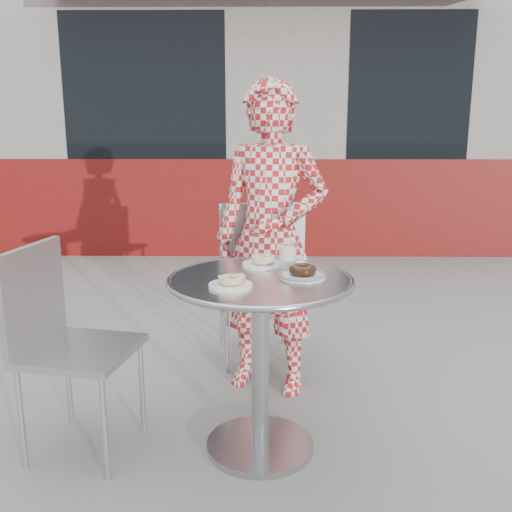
{
  "coord_description": "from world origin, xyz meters",
  "views": [
    {
      "loc": [
        -0.03,
        -2.19,
        1.36
      ],
      "look_at": [
        -0.06,
        0.07,
        0.83
      ],
      "focal_mm": 40.0,
      "sensor_mm": 36.0,
      "label": 1
    }
  ],
  "objects_px": {
    "plate_near": "(231,282)",
    "chair_far": "(257,311)",
    "bistro_table": "(260,322)",
    "seated_person": "(271,240)",
    "milk_cup": "(287,257)",
    "chair_left": "(81,390)",
    "plate_checker": "(302,273)",
    "plate_far": "(263,262)"
  },
  "relations": [
    {
      "from": "plate_near",
      "to": "chair_far",
      "type": "bearing_deg",
      "value": 85.35
    },
    {
      "from": "bistro_table",
      "to": "plate_near",
      "type": "bearing_deg",
      "value": -131.3
    },
    {
      "from": "seated_person",
      "to": "milk_cup",
      "type": "bearing_deg",
      "value": -64.26
    },
    {
      "from": "chair_left",
      "to": "milk_cup",
      "type": "xyz_separation_m",
      "value": [
        0.86,
        0.16,
        0.54
      ]
    },
    {
      "from": "bistro_table",
      "to": "plate_checker",
      "type": "relative_size",
      "value": 3.97
    },
    {
      "from": "plate_far",
      "to": "plate_near",
      "type": "xyz_separation_m",
      "value": [
        -0.12,
        -0.32,
        -0.0
      ]
    },
    {
      "from": "seated_person",
      "to": "plate_far",
      "type": "distance_m",
      "value": 0.42
    },
    {
      "from": "chair_far",
      "to": "chair_left",
      "type": "height_order",
      "value": "chair_far"
    },
    {
      "from": "plate_near",
      "to": "chair_left",
      "type": "bearing_deg",
      "value": 169.62
    },
    {
      "from": "chair_left",
      "to": "plate_checker",
      "type": "relative_size",
      "value": 4.6
    },
    {
      "from": "plate_near",
      "to": "plate_checker",
      "type": "xyz_separation_m",
      "value": [
        0.28,
        0.14,
        -0.0
      ]
    },
    {
      "from": "chair_left",
      "to": "milk_cup",
      "type": "bearing_deg",
      "value": -68.36
    },
    {
      "from": "chair_left",
      "to": "milk_cup",
      "type": "relative_size",
      "value": 7.84
    },
    {
      "from": "bistro_table",
      "to": "chair_far",
      "type": "distance_m",
      "value": 1.0
    },
    {
      "from": "seated_person",
      "to": "plate_near",
      "type": "bearing_deg",
      "value": -84.33
    },
    {
      "from": "chair_far",
      "to": "plate_checker",
      "type": "height_order",
      "value": "chair_far"
    },
    {
      "from": "chair_far",
      "to": "plate_far",
      "type": "relative_size",
      "value": 5.27
    },
    {
      "from": "seated_person",
      "to": "plate_far",
      "type": "xyz_separation_m",
      "value": [
        -0.04,
        -0.41,
        -0.01
      ]
    },
    {
      "from": "plate_checker",
      "to": "milk_cup",
      "type": "bearing_deg",
      "value": 111.85
    },
    {
      "from": "chair_left",
      "to": "bistro_table",
      "type": "bearing_deg",
      "value": -78.04
    },
    {
      "from": "plate_far",
      "to": "chair_far",
      "type": "bearing_deg",
      "value": 92.42
    },
    {
      "from": "bistro_table",
      "to": "milk_cup",
      "type": "distance_m",
      "value": 0.3
    },
    {
      "from": "bistro_table",
      "to": "chair_left",
      "type": "xyz_separation_m",
      "value": [
        -0.75,
        -0.01,
        -0.3
      ]
    },
    {
      "from": "chair_far",
      "to": "plate_far",
      "type": "distance_m",
      "value": 0.9
    },
    {
      "from": "plate_near",
      "to": "milk_cup",
      "type": "relative_size",
      "value": 1.48
    },
    {
      "from": "plate_checker",
      "to": "chair_left",
      "type": "bearing_deg",
      "value": -178.84
    },
    {
      "from": "bistro_table",
      "to": "plate_far",
      "type": "xyz_separation_m",
      "value": [
        0.01,
        0.19,
        0.2
      ]
    },
    {
      "from": "seated_person",
      "to": "chair_far",
      "type": "bearing_deg",
      "value": 119.06
    },
    {
      "from": "plate_near",
      "to": "plate_far",
      "type": "bearing_deg",
      "value": 69.33
    },
    {
      "from": "chair_far",
      "to": "milk_cup",
      "type": "relative_size",
      "value": 8.48
    },
    {
      "from": "bistro_table",
      "to": "seated_person",
      "type": "xyz_separation_m",
      "value": [
        0.05,
        0.61,
        0.21
      ]
    },
    {
      "from": "chair_far",
      "to": "seated_person",
      "type": "xyz_separation_m",
      "value": [
        0.07,
        -0.35,
        0.49
      ]
    },
    {
      "from": "seated_person",
      "to": "chair_left",
      "type": "bearing_deg",
      "value": -124.47
    },
    {
      "from": "bistro_table",
      "to": "chair_left",
      "type": "distance_m",
      "value": 0.81
    },
    {
      "from": "milk_cup",
      "to": "plate_checker",
      "type": "bearing_deg",
      "value": -68.15
    },
    {
      "from": "bistro_table",
      "to": "chair_far",
      "type": "relative_size",
      "value": 0.8
    },
    {
      "from": "bistro_table",
      "to": "plate_far",
      "type": "height_order",
      "value": "plate_far"
    },
    {
      "from": "chair_left",
      "to": "plate_near",
      "type": "bearing_deg",
      "value": -88.96
    },
    {
      "from": "bistro_table",
      "to": "plate_far",
      "type": "bearing_deg",
      "value": 86.68
    },
    {
      "from": "bistro_table",
      "to": "plate_checker",
      "type": "bearing_deg",
      "value": 3.91
    },
    {
      "from": "chair_left",
      "to": "chair_far",
      "type": "bearing_deg",
      "value": -25.54
    },
    {
      "from": "chair_far",
      "to": "chair_left",
      "type": "bearing_deg",
      "value": 45.13
    }
  ]
}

